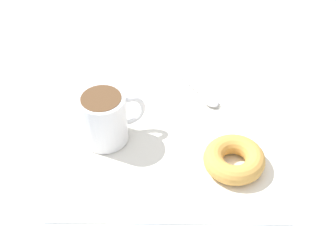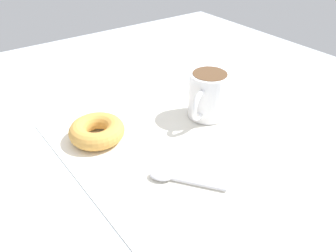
# 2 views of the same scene
# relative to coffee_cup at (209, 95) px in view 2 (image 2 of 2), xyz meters

# --- Properties ---
(ground_plane) EXTENTS (1.20, 1.20, 0.02)m
(ground_plane) POSITION_rel_coffee_cup_xyz_m (-0.10, 0.00, -0.06)
(ground_plane) COLOR #B2BCC6
(napkin) EXTENTS (0.37, 0.37, 0.00)m
(napkin) POSITION_rel_coffee_cup_xyz_m (-0.10, -0.01, -0.05)
(napkin) COLOR white
(napkin) RESTS_ON ground_plane
(coffee_cup) EXTENTS (0.11, 0.08, 0.09)m
(coffee_cup) POSITION_rel_coffee_cup_xyz_m (0.00, 0.00, 0.00)
(coffee_cup) COLOR white
(coffee_cup) RESTS_ON napkin
(donut) EXTENTS (0.10, 0.10, 0.03)m
(donut) POSITION_rel_coffee_cup_xyz_m (-0.21, 0.06, -0.03)
(donut) COLOR gold
(donut) RESTS_ON napkin
(spoon) EXTENTS (0.08, 0.10, 0.01)m
(spoon) POSITION_rel_coffee_cup_xyz_m (-0.17, -0.11, -0.04)
(spoon) COLOR silver
(spoon) RESTS_ON napkin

